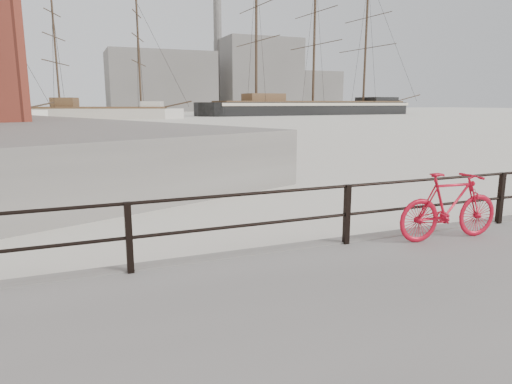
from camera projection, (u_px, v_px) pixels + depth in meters
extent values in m
plane|color=white|center=(490.00, 238.00, 9.13)|extent=(400.00, 400.00, 0.00)
imported|color=red|center=(450.00, 206.00, 7.75)|extent=(1.96, 0.44, 1.17)
cube|color=gray|center=(161.00, 82.00, 141.99)|extent=(32.00, 18.00, 18.00)
cube|color=gray|center=(258.00, 75.00, 158.94)|extent=(26.00, 20.00, 24.00)
cube|color=gray|center=(309.00, 91.00, 172.97)|extent=(20.00, 16.00, 14.00)
cylinder|color=gray|center=(218.00, 45.00, 156.73)|extent=(2.80, 2.80, 44.00)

